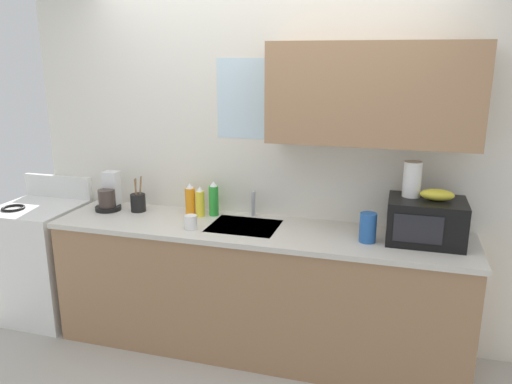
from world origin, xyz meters
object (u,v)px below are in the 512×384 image
Objects in this scene: banana_bunch at (437,195)px; dish_soap_bottle_yellow at (200,202)px; cereal_canister at (368,228)px; microwave at (426,221)px; utensil_crock at (138,202)px; dish_soap_bottle_green at (214,199)px; paper_towel_roll at (412,179)px; dish_soap_bottle_orange at (190,200)px; mug_white at (191,222)px; stove_range at (43,260)px; coffee_maker at (109,196)px.

banana_bunch reaches higher than dish_soap_bottle_yellow.
microwave is at bearing 16.17° from cereal_canister.
utensil_crock is (-1.68, 0.17, -0.02)m from cereal_canister.
microwave is at bearing -5.38° from dish_soap_bottle_green.
paper_towel_roll is 1.01× the size of dish_soap_bottle_yellow.
dish_soap_bottle_orange is 2.46× the size of mug_white.
utensil_crock reaches higher than dish_soap_bottle_green.
stove_range is 5.89× the size of cereal_canister.
microwave is 1.97× the size of dish_soap_bottle_orange.
dish_soap_bottle_orange is at bearing 171.18° from cereal_canister.
banana_bunch is 0.86× the size of dish_soap_bottle_orange.
utensil_crock is at bearing -177.36° from dish_soap_bottle_yellow.
microwave is at bearing -178.23° from banana_bunch.
dish_soap_bottle_orange is (-1.51, 0.05, -0.27)m from paper_towel_roll.
coffee_maker is (-2.25, 0.06, -0.03)m from microwave.
banana_bunch reaches higher than coffee_maker.
stove_range is 4.29× the size of dish_soap_bottle_green.
banana_bunch reaches higher than mug_white.
banana_bunch reaches higher than stove_range.
dish_soap_bottle_yellow is at bearing 170.84° from cereal_canister.
utensil_crock is at bearing -176.16° from dish_soap_bottle_orange.
cereal_canister reaches higher than mug_white.
microwave is at bearing 7.24° from mug_white.
microwave is at bearing -27.38° from paper_towel_roll.
mug_white is (-1.38, -0.24, -0.33)m from paper_towel_roll.
paper_towel_roll is 1.37m from dish_soap_bottle_green.
paper_towel_roll is 0.84× the size of utensil_crock.
coffee_maker is 1.20× the size of dish_soap_bottle_orange.
paper_towel_roll reaches higher than dish_soap_bottle_orange.
paper_towel_roll reaches higher than cereal_canister.
paper_towel_roll reaches higher than utensil_crock.
dish_soap_bottle_orange is at bearing 176.65° from banana_bunch.
dish_soap_bottle_green reaches higher than stove_range.
coffee_maker is at bearing -176.51° from dish_soap_bottle_orange.
mug_white is at bearing -25.98° from utensil_crock.
microwave is 1.45m from dish_soap_bottle_green.
coffee_maker is 0.72m from dish_soap_bottle_yellow.
stove_range is at bearing -179.07° from banana_bunch.
mug_white is at bearing -6.10° from stove_range.
dish_soap_bottle_yellow is at bearing 99.80° from mug_white.
stove_range is 0.97m from utensil_crock.
mug_white is (-1.48, -0.19, -0.09)m from microwave.
mug_white is (1.34, -0.14, 0.49)m from stove_range.
paper_towel_roll is at bearing -1.78° from dish_soap_bottle_orange.
cereal_canister is at bearing 4.50° from mug_white.
paper_towel_roll is at bearing -0.59° from utensil_crock.
dish_soap_bottle_orange is at bearing 178.22° from paper_towel_roll.
paper_towel_roll reaches higher than coffee_maker.
cereal_canister is at bearing -165.62° from banana_bunch.
coffee_maker reaches higher than dish_soap_bottle_orange.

